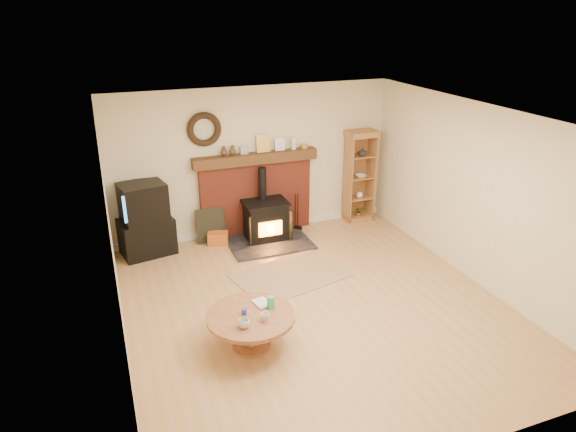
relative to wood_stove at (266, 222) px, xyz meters
name	(u,v)px	position (x,y,z in m)	size (l,w,h in m)	color
ground	(315,306)	(-0.05, -2.27, -0.34)	(5.50, 5.50, 0.00)	#B1844A
room_shell	(314,186)	(-0.07, -2.18, 1.37)	(5.02, 5.52, 2.61)	beige
chimney_breast	(256,190)	(-0.05, 0.40, 0.46)	(2.20, 0.22, 1.78)	maroon
wood_stove	(266,222)	(0.00, 0.00, 0.00)	(1.40, 1.00, 1.27)	black
area_rug	(290,275)	(-0.08, -1.36, -0.34)	(1.62, 1.11, 0.01)	brown
tv_unit	(145,221)	(-2.00, 0.20, 0.24)	(0.93, 0.72, 1.22)	black
curio_cabinet	(359,176)	(1.93, 0.28, 0.53)	(0.56, 0.40, 1.73)	#915D2F
firelog_box	(218,238)	(-0.84, 0.13, -0.24)	(0.34, 0.22, 0.22)	gold
leaning_painting	(211,225)	(-0.92, 0.28, -0.04)	(0.50, 0.03, 0.60)	black
fire_tools	(297,224)	(0.68, 0.23, -0.24)	(0.16, 0.16, 0.70)	black
coffee_table	(251,321)	(-1.13, -2.84, 0.02)	(1.06, 1.06, 0.61)	brown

